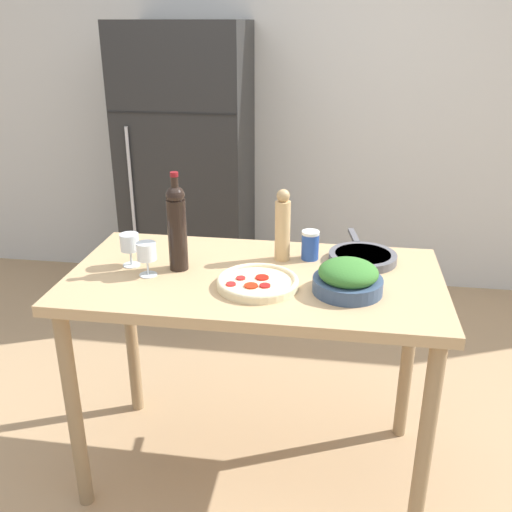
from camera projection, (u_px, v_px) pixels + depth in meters
The scene contains 12 objects.
ground_plane at pixel (255, 464), 2.43m from camera, with size 14.00×14.00×0.00m, color tan.
wall_back at pixel (300, 95), 3.75m from camera, with size 6.40×0.06×2.60m.
refrigerator at pixel (188, 167), 3.67m from camera, with size 0.77×0.66×1.76m.
prep_counter at pixel (255, 302), 2.14m from camera, with size 1.37×0.72×0.89m.
wine_bottle at pixel (177, 226), 2.08m from camera, with size 0.07×0.07×0.37m.
wine_glass_near at pixel (147, 253), 2.06m from camera, with size 0.07×0.07×0.13m.
wine_glass_far at pixel (130, 244), 2.14m from camera, with size 0.07×0.07×0.13m.
pepper_mill at pixel (283, 226), 2.18m from camera, with size 0.06×0.06×0.28m.
salad_bowl at pixel (348, 278), 1.94m from camera, with size 0.24×0.24×0.12m.
homemade_pizza at pixel (258, 282), 2.00m from camera, with size 0.29×0.29×0.03m.
salt_canister at pixel (310, 245), 2.21m from camera, with size 0.07×0.07×0.11m.
cast_iron_skillet at pixel (362, 257), 2.21m from camera, with size 0.26×0.42×0.03m.
Camera 1 is at (0.29, -1.89, 1.75)m, focal length 40.00 mm.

